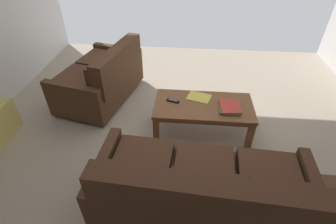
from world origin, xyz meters
TOP-DOWN VIEW (x-y plane):
  - ground_plane at (0.00, 0.00)m, footprint 5.47×5.46m
  - sofa_main at (-0.19, 1.16)m, footprint 1.92×0.94m
  - loveseat_near at (1.24, -0.72)m, footprint 1.12×1.52m
  - coffee_table at (-0.23, -0.07)m, footprint 1.21×0.61m
  - book_stack at (-0.54, -0.01)m, footprint 0.27×0.32m
  - tv_remote at (0.15, -0.10)m, footprint 0.17×0.09m
  - loose_magazine at (-0.17, -0.22)m, footprint 0.33×0.29m

SIDE VIEW (x-z plane):
  - ground_plane at x=0.00m, z-range -0.01..0.00m
  - loveseat_near at x=1.24m, z-range -0.07..0.80m
  - coffee_table at x=-0.23m, z-range 0.15..0.58m
  - sofa_main at x=-0.19m, z-range -0.06..0.81m
  - loose_magazine at x=-0.17m, z-range 0.43..0.44m
  - tv_remote at x=0.15m, z-range 0.43..0.45m
  - book_stack at x=-0.54m, z-range 0.43..0.47m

